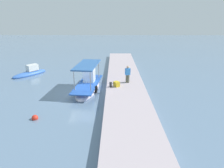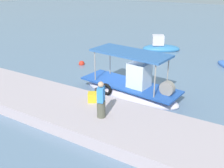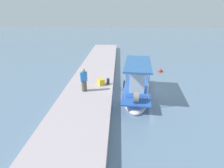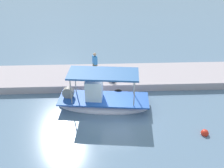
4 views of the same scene
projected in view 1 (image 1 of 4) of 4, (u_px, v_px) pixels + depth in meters
The scene contains 8 objects.
ground_plane at pixel (82, 93), 18.81m from camera, with size 120.00×120.00×0.00m, color slate.
dock_quay at pixel (126, 91), 18.67m from camera, with size 36.00×3.75×0.59m, color #B2A2A8.
main_fishing_boat at pixel (88, 85), 19.68m from camera, with size 6.52×2.62×3.00m.
fisherman_near_bollard at pixel (128, 75), 19.84m from camera, with size 0.50×0.56×1.75m.
mooring_bollard at pixel (111, 85), 18.71m from camera, with size 0.24×0.24×0.49m, color #2D2D33.
cargo_crate at pixel (117, 84), 18.87m from camera, with size 0.55×0.44×0.49m, color gold.
marker_buoy at pixel (35, 118), 14.11m from camera, with size 0.46×0.46×0.46m.
moored_boat_near at pixel (30, 73), 24.67m from camera, with size 4.39×3.77×1.50m.
Camera 1 is at (-17.42, -3.13, 7.08)m, focal length 31.29 mm.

